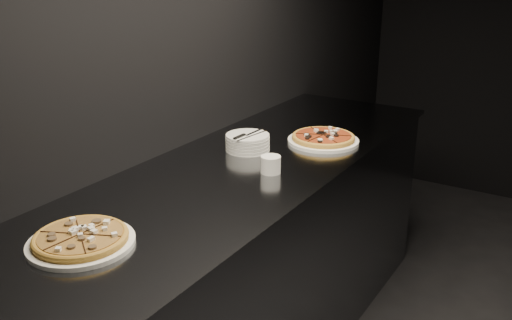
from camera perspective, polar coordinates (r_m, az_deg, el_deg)
The scene contains 7 objects.
wall_left at distance 2.42m, azimuth -8.56°, elevation 11.98°, with size 0.02×5.00×2.80m, color black.
counter at distance 2.52m, azimuth -0.90°, elevation -10.19°, with size 0.74×2.44×0.92m.
pizza_mushroom at distance 1.77m, azimuth -17.12°, elevation -7.57°, with size 0.37×0.37×0.04m.
pizza_tomato at distance 2.60m, azimuth 6.74°, elevation 2.17°, with size 0.37×0.37×0.04m.
plate_stack at distance 2.48m, azimuth -0.85°, elevation 1.78°, with size 0.19×0.19×0.07m.
cutlery at distance 2.45m, azimuth -0.89°, elevation 2.51°, with size 0.08×0.20×0.01m.
ramekin at distance 2.22m, azimuth 1.48°, elevation -0.40°, with size 0.08×0.08×0.07m.
Camera 1 is at (-0.94, -1.83, 1.73)m, focal length 40.00 mm.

